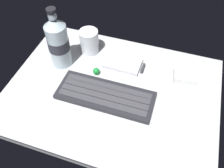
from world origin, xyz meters
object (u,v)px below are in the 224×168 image
object	(u,v)px
keyboard	(105,95)
charger_block	(185,76)
handheld_device	(125,64)
water_bottle	(58,42)
juice_cup	(89,42)
trackball_mouse	(96,71)

from	to	relation	value
keyboard	charger_block	xyz separation A→B (cm)	(21.63, 14.68, 0.39)
handheld_device	water_bottle	size ratio (longest dim) A/B	0.62
handheld_device	juice_cup	distance (cm)	14.32
handheld_device	trackball_mouse	bearing A→B (deg)	-139.70
juice_cup	water_bottle	distance (cm)	11.88
water_bottle	charger_block	world-z (taller)	water_bottle
water_bottle	charger_block	bearing A→B (deg)	7.89
handheld_device	water_bottle	world-z (taller)	water_bottle
keyboard	trackball_mouse	xyz separation A→B (cm)	(-5.89, 8.02, 0.29)
trackball_mouse	charger_block	bearing A→B (deg)	13.61
trackball_mouse	juice_cup	bearing A→B (deg)	122.17
charger_block	trackball_mouse	bearing A→B (deg)	-166.39
juice_cup	charger_block	size ratio (longest dim) A/B	1.21
water_bottle	trackball_mouse	distance (cm)	14.95
keyboard	juice_cup	size ratio (longest dim) A/B	3.42
handheld_device	juice_cup	bearing A→B (deg)	167.58
juice_cup	water_bottle	size ratio (longest dim) A/B	0.41
keyboard	charger_block	distance (cm)	26.14
juice_cup	water_bottle	xyz separation A→B (cm)	(-6.67, -8.40, 5.10)
keyboard	juice_cup	bearing A→B (deg)	124.12
keyboard	water_bottle	distance (cm)	22.23
handheld_device	charger_block	distance (cm)	19.87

